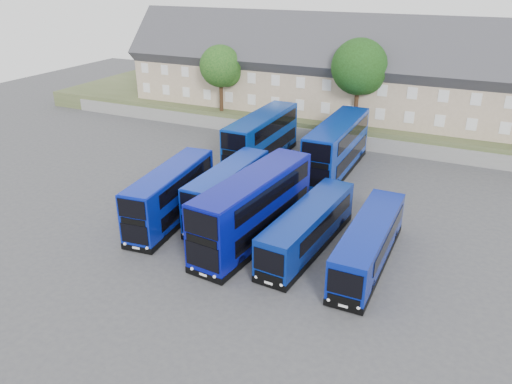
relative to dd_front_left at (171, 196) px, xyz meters
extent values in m
plane|color=#414146|center=(5.59, -1.86, -2.00)|extent=(120.00, 120.00, 0.00)
cube|color=slate|center=(5.59, 22.14, -1.25)|extent=(70.00, 0.40, 1.50)
cube|color=#47542F|center=(5.59, 32.14, -1.00)|extent=(80.00, 20.00, 2.00)
cube|color=tan|center=(-18.41, 28.14, 3.00)|extent=(6.00, 8.00, 6.00)
cube|color=#39393E|center=(-18.41, 28.14, 6.00)|extent=(6.00, 10.40, 10.40)
cube|color=brown|center=(-16.91, 28.14, 9.84)|extent=(0.60, 0.90, 1.40)
cube|color=tan|center=(-12.41, 28.14, 3.00)|extent=(6.00, 8.00, 6.00)
cube|color=#39393E|center=(-12.41, 28.14, 6.00)|extent=(6.00, 10.40, 10.40)
cube|color=brown|center=(-10.91, 28.14, 9.84)|extent=(0.60, 0.90, 1.40)
cube|color=tan|center=(-6.41, 28.14, 3.00)|extent=(6.00, 8.00, 6.00)
cube|color=#39393E|center=(-6.41, 28.14, 6.00)|extent=(6.00, 10.40, 10.40)
cube|color=brown|center=(-4.91, 28.14, 9.84)|extent=(0.60, 0.90, 1.40)
cube|color=tan|center=(-0.41, 28.14, 3.00)|extent=(6.00, 8.00, 6.00)
cube|color=#39393E|center=(-0.41, 28.14, 6.00)|extent=(6.00, 10.40, 10.40)
cube|color=brown|center=(1.09, 28.14, 9.84)|extent=(0.60, 0.90, 1.40)
cube|color=tan|center=(5.59, 28.14, 3.00)|extent=(6.00, 8.00, 6.00)
cube|color=#39393E|center=(5.59, 28.14, 6.00)|extent=(6.00, 10.40, 10.40)
cube|color=brown|center=(7.09, 28.14, 9.84)|extent=(0.60, 0.90, 1.40)
cube|color=tan|center=(11.59, 28.14, 3.00)|extent=(6.00, 8.00, 6.00)
cube|color=#39393E|center=(11.59, 28.14, 6.00)|extent=(6.00, 10.40, 10.40)
cube|color=brown|center=(13.09, 28.14, 9.84)|extent=(0.60, 0.90, 1.40)
cube|color=tan|center=(17.59, 28.14, 3.00)|extent=(6.00, 8.00, 6.00)
cube|color=#39393E|center=(17.59, 28.14, 6.00)|extent=(6.00, 10.40, 10.40)
cube|color=brown|center=(19.09, 28.14, 9.84)|extent=(0.60, 0.90, 1.40)
cube|color=#081B99|center=(0.00, 0.03, 0.21)|extent=(3.31, 10.37, 3.73)
cube|color=black|center=(0.00, 0.03, -1.70)|extent=(3.35, 10.42, 0.45)
cube|color=black|center=(0.51, -5.08, -0.56)|extent=(2.01, 0.26, 1.39)
cube|color=black|center=(0.51, -5.08, 1.29)|extent=(2.01, 0.26, 1.30)
cylinder|color=black|center=(-0.72, -2.96, -1.50)|extent=(0.40, 1.02, 1.00)
cube|color=#08259B|center=(3.45, 2.58, 0.13)|extent=(2.34, 9.80, 3.56)
cube|color=black|center=(3.45, 2.58, -1.70)|extent=(2.38, 9.84, 0.45)
cube|color=black|center=(3.39, -2.34, -0.62)|extent=(1.92, 0.08, 1.33)
cube|color=black|center=(3.39, -2.34, 1.15)|extent=(1.92, 0.08, 1.24)
cylinder|color=black|center=(2.46, -0.10, -1.50)|extent=(0.31, 1.00, 1.00)
cube|color=#070D87|center=(6.83, 0.05, 0.57)|extent=(3.93, 12.17, 4.43)
cube|color=black|center=(6.83, 0.05, -1.70)|extent=(3.97, 12.22, 0.45)
cube|color=black|center=(6.21, -5.93, -0.32)|extent=(2.41, 0.31, 1.63)
cube|color=black|center=(6.21, -5.93, 1.86)|extent=(2.41, 0.31, 1.52)
cylinder|color=black|center=(5.24, -3.59, -1.50)|extent=(0.40, 1.03, 1.00)
cube|color=#083193|center=(0.86, 14.40, 0.53)|extent=(2.75, 11.79, 4.36)
cube|color=black|center=(0.86, 14.40, -1.70)|extent=(2.79, 11.83, 0.45)
cube|color=black|center=(0.82, 8.49, -0.34)|extent=(2.38, 0.07, 1.61)
cube|color=black|center=(0.82, 8.49, 1.80)|extent=(2.38, 0.07, 1.50)
cylinder|color=black|center=(-0.36, 10.72, -1.50)|extent=(0.31, 1.00, 1.00)
cube|color=#082BA2|center=(8.28, 14.77, 0.59)|extent=(2.76, 12.08, 4.48)
cube|color=black|center=(8.28, 14.77, -1.70)|extent=(2.80, 12.12, 0.45)
cube|color=black|center=(8.27, 8.70, -0.30)|extent=(2.44, 0.06, 1.65)
cube|color=black|center=(8.27, 8.70, 1.90)|extent=(2.44, 0.06, 1.54)
cylinder|color=black|center=(7.05, 10.93, -1.50)|extent=(0.30, 1.00, 1.00)
cube|color=navy|center=(10.65, 0.46, -0.32)|extent=(3.20, 11.11, 2.66)
cube|color=black|center=(10.65, 0.46, -1.70)|extent=(3.24, 11.15, 0.45)
cube|color=black|center=(10.18, -5.03, -0.13)|extent=(1.98, 0.23, 1.46)
cylinder|color=black|center=(9.38, -2.72, -1.50)|extent=(0.38, 1.02, 1.00)
cube|color=#071B8C|center=(14.85, 0.16, -0.33)|extent=(2.33, 10.86, 2.63)
cube|color=black|center=(14.85, 0.16, -1.70)|extent=(2.37, 10.90, 0.45)
cube|color=black|center=(14.82, -5.30, -0.15)|extent=(1.96, 0.07, 1.45)
cylinder|color=black|center=(13.85, -3.06, -1.50)|extent=(0.31, 1.00, 1.00)
cylinder|color=#382314|center=(-8.41, 23.14, 1.87)|extent=(0.44, 0.44, 3.75)
sphere|color=#0F3911|center=(-8.41, 23.14, 5.25)|extent=(4.80, 4.80, 4.80)
sphere|color=#0F3911|center=(-7.81, 23.54, 4.50)|extent=(3.30, 3.30, 3.30)
cylinder|color=#382314|center=(7.59, 23.64, 2.25)|extent=(0.44, 0.44, 4.50)
sphere|color=black|center=(7.59, 23.64, 6.30)|extent=(5.76, 5.76, 5.76)
sphere|color=black|center=(8.19, 24.04, 5.40)|extent=(3.96, 3.96, 3.96)
camera|label=1|loc=(20.07, -27.79, 15.44)|focal=35.00mm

